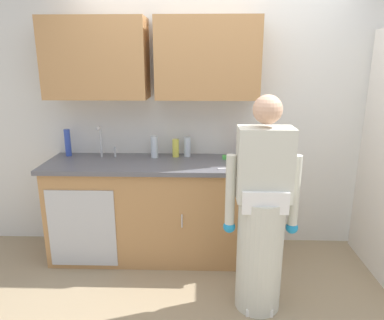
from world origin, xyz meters
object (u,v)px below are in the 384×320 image
object	(u,v)px
sink	(102,162)
knife_on_counter	(231,168)
bottle_water_short	(176,148)
cup_by_sink	(241,157)
bottle_soap	(187,147)
bottle_dish_liquid	(154,147)
bottle_cleaner_spray	(241,145)
person_at_sink	(261,223)
bottle_water_tall	(68,143)
sponge	(228,157)

from	to	relation	value
sink	knife_on_counter	xyz separation A→B (m)	(1.18, -0.21, 0.02)
bottle_water_short	cup_by_sink	size ratio (longest dim) A/B	1.64
bottle_water_short	cup_by_sink	distance (m)	0.64
bottle_soap	bottle_dish_liquid	world-z (taller)	bottle_dish_liquid
sink	bottle_cleaner_spray	world-z (taller)	sink
person_at_sink	bottle_water_short	size ratio (longest dim) A/B	9.44
knife_on_counter	bottle_cleaner_spray	bearing A→B (deg)	62.86
sink	bottle_water_tall	xyz separation A→B (m)	(-0.37, 0.18, 0.15)
sink	bottle_water_short	xyz separation A→B (m)	(0.67, 0.17, 0.10)
bottle_cleaner_spray	cup_by_sink	bearing A→B (deg)	-94.67
bottle_cleaner_spray	sponge	xyz separation A→B (m)	(-0.11, -0.03, -0.11)
bottle_soap	knife_on_counter	world-z (taller)	bottle_soap
bottle_soap	bottle_water_short	world-z (taller)	bottle_soap
bottle_dish_liquid	cup_by_sink	distance (m)	0.82
bottle_water_short	bottle_cleaner_spray	distance (m)	0.62
bottle_water_short	bottle_cleaner_spray	xyz separation A→B (m)	(0.62, -0.03, 0.04)
bottle_water_tall	knife_on_counter	distance (m)	1.60
sink	cup_by_sink	size ratio (longest dim) A/B	4.78
knife_on_counter	sink	bearing A→B (deg)	160.51
knife_on_counter	cup_by_sink	bearing A→B (deg)	52.32
person_at_sink	bottle_cleaner_spray	distance (m)	0.97
bottle_water_short	bottle_soap	bearing A→B (deg)	8.74
bottle_soap	bottle_dish_liquid	distance (m)	0.32
person_at_sink	knife_on_counter	bearing A→B (deg)	108.67
person_at_sink	bottle_water_tall	size ratio (longest dim) A/B	6.20
cup_by_sink	knife_on_counter	size ratio (longest dim) A/B	0.44
sponge	cup_by_sink	bearing A→B (deg)	-54.48
bottle_soap	bottle_water_short	distance (m)	0.11
knife_on_counter	sponge	bearing A→B (deg)	81.00
bottle_water_short	bottle_cleaner_spray	size ratio (longest dim) A/B	0.67
bottle_cleaner_spray	cup_by_sink	size ratio (longest dim) A/B	2.43
person_at_sink	bottle_soap	bearing A→B (deg)	121.56
sink	bottle_water_short	world-z (taller)	sink
person_at_sink	bottle_dish_liquid	bearing A→B (deg)	135.03
bottle_water_tall	bottle_soap	xyz separation A→B (m)	(1.16, 0.01, -0.03)
bottle_soap	cup_by_sink	bearing A→B (deg)	-23.86
sink	sponge	world-z (taller)	sink
bottle_water_short	cup_by_sink	xyz separation A→B (m)	(0.60, -0.20, -0.03)
bottle_dish_liquid	knife_on_counter	size ratio (longest dim) A/B	0.87
bottle_water_tall	bottle_water_short	bearing A→B (deg)	-0.30
sink	bottle_water_tall	distance (m)	0.44
sink	cup_by_sink	bearing A→B (deg)	-1.22
bottle_cleaner_spray	sponge	size ratio (longest dim) A/B	2.32
sponge	bottle_dish_liquid	bearing A→B (deg)	177.92
person_at_sink	bottle_cleaner_spray	world-z (taller)	person_at_sink
cup_by_sink	bottle_water_tall	bearing A→B (deg)	172.89
bottle_cleaner_spray	sponge	bearing A→B (deg)	-166.58
sponge	bottle_water_tall	bearing A→B (deg)	177.54
sink	bottle_water_short	distance (m)	0.70
bottle_water_short	sponge	world-z (taller)	bottle_water_short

